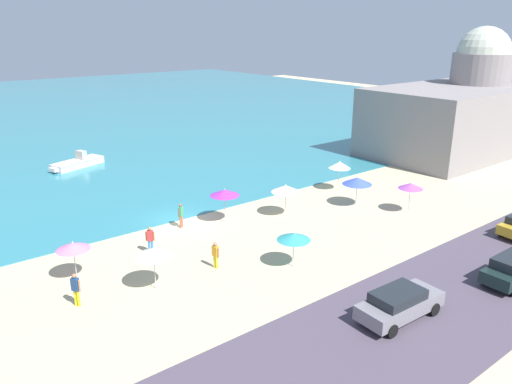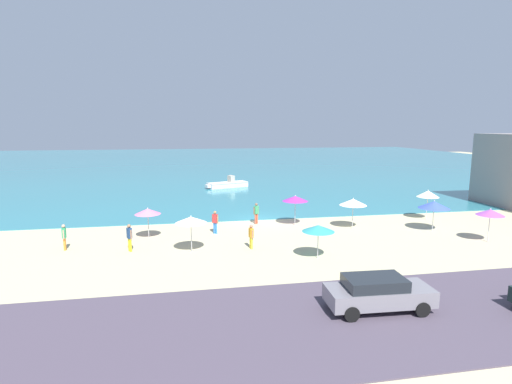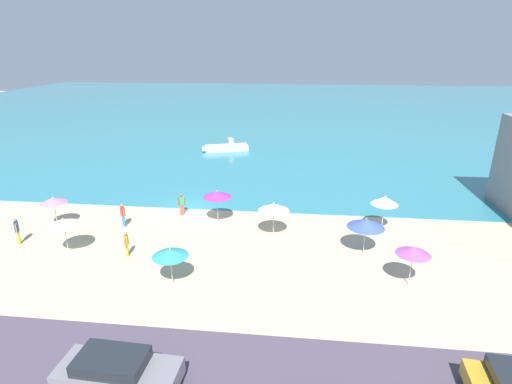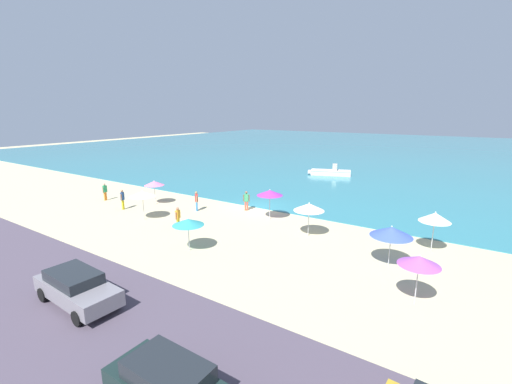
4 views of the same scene
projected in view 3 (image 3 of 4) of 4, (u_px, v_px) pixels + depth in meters
ground_plane at (191, 209)px, 31.46m from camera, size 160.00×160.00×0.00m
sea at (260, 108)px, 82.78m from camera, size 150.00×110.00×0.05m
beach_umbrella_0 at (366, 223)px, 24.18m from camera, size 2.28×2.28×2.33m
beach_umbrella_1 at (53, 200)px, 27.81m from camera, size 1.82×1.82×2.24m
beach_umbrella_2 at (414, 251)px, 20.75m from camera, size 1.81×1.81×2.36m
beach_umbrella_3 at (385, 200)px, 27.12m from camera, size 1.83×1.83×2.57m
beach_umbrella_4 at (170, 253)px, 21.00m from camera, size 1.95×1.95×2.12m
beach_umbrella_5 at (63, 222)px, 24.08m from camera, size 2.01×2.01×2.37m
beach_umbrella_6 at (217, 194)px, 28.36m from camera, size 2.07×2.07×2.47m
beach_umbrella_7 at (274, 207)px, 26.38m from camera, size 2.09×2.09×2.40m
bather_0 at (126, 243)px, 24.11m from camera, size 0.29×0.56×1.61m
bather_1 at (17, 229)px, 25.65m from camera, size 0.38×0.50×1.77m
bather_2 at (123, 214)px, 28.12m from camera, size 0.45×0.41×1.73m
bather_4 at (182, 203)px, 30.04m from camera, size 0.50×0.37×1.72m
parked_car_1 at (117, 372)px, 14.65m from camera, size 4.56×2.04×1.49m
skiff_nearshore at (226, 147)px, 48.75m from camera, size 5.72×3.38×1.50m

